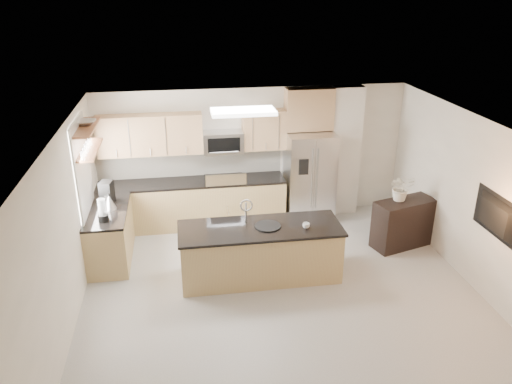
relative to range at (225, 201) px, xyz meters
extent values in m
plane|color=#B0ADA7|center=(0.60, -2.92, -0.47)|extent=(6.50, 6.50, 0.00)
cube|color=white|center=(0.60, -2.92, 2.13)|extent=(6.00, 6.50, 0.02)
cube|color=beige|center=(0.60, 0.33, 0.83)|extent=(6.00, 0.02, 2.60)
cube|color=beige|center=(-2.40, -2.92, 0.83)|extent=(0.02, 6.50, 2.60)
cube|color=beige|center=(3.60, -2.92, 0.83)|extent=(0.02, 6.50, 2.60)
cube|color=tan|center=(-0.63, 0.00, -0.03)|extent=(3.55, 0.65, 0.88)
cube|color=black|center=(-0.63, 0.00, 0.43)|extent=(3.55, 0.66, 0.04)
cube|color=silver|center=(-0.63, 0.32, 0.71)|extent=(3.55, 0.02, 0.52)
cube|color=tan|center=(-2.07, -1.07, -0.03)|extent=(0.65, 1.50, 0.88)
cube|color=black|center=(-2.07, -1.07, 0.43)|extent=(0.66, 1.50, 0.04)
cube|color=black|center=(0.00, 0.00, -0.02)|extent=(0.76, 0.64, 0.90)
cube|color=black|center=(0.00, 0.00, 0.44)|extent=(0.76, 0.62, 0.03)
cube|color=#BEBEC0|center=(0.00, -0.30, 0.56)|extent=(0.76, 0.04, 0.22)
cube|color=tan|center=(-1.34, 0.16, 1.35)|extent=(1.92, 0.33, 0.75)
cube|color=tan|center=(0.79, 0.16, 1.35)|extent=(0.82, 0.33, 0.75)
cube|color=#BEBEC0|center=(0.00, 0.13, 1.16)|extent=(0.76, 0.40, 0.40)
cube|color=black|center=(0.00, -0.07, 1.16)|extent=(0.60, 0.02, 0.28)
cube|color=#BEBEC0|center=(1.66, -0.05, 0.42)|extent=(0.92, 0.75, 1.78)
cube|color=gray|center=(1.66, -0.43, 0.42)|extent=(0.02, 0.01, 1.69)
cube|color=black|center=(1.44, -0.44, 0.78)|extent=(0.18, 0.03, 0.30)
cube|color=silver|center=(2.42, 0.18, 0.83)|extent=(0.60, 0.30, 2.60)
cube|color=white|center=(-2.38, -1.07, 1.18)|extent=(0.03, 1.05, 1.55)
cube|color=white|center=(-2.37, -1.07, 1.18)|extent=(0.03, 1.15, 1.65)
cube|color=#94613B|center=(-2.25, -0.97, 1.48)|extent=(0.30, 1.20, 0.04)
cube|color=#94613B|center=(-2.25, -0.97, 1.85)|extent=(0.30, 1.20, 0.04)
cube|color=white|center=(0.20, -1.32, 2.09)|extent=(1.00, 0.50, 0.06)
cube|color=tan|center=(0.35, -2.03, -0.05)|extent=(2.51, 0.88, 0.85)
cube|color=black|center=(0.35, -2.03, 0.40)|extent=(2.57, 0.94, 0.04)
cube|color=black|center=(0.16, -2.03, 0.38)|extent=(0.53, 0.39, 0.01)
cylinder|color=#BEBEC0|center=(0.16, -1.82, 0.59)|extent=(0.03, 0.03, 0.34)
torus|color=#BEBEC0|center=(0.16, -1.88, 0.74)|extent=(0.21, 0.03, 0.21)
cube|color=black|center=(3.06, -1.41, -0.04)|extent=(1.18, 0.75, 0.88)
imported|color=white|center=(1.05, -2.18, 0.46)|extent=(0.15, 0.15, 0.09)
cylinder|color=black|center=(0.47, -2.03, 0.43)|extent=(0.46, 0.46, 0.02)
cylinder|color=black|center=(-2.07, -1.49, 0.50)|extent=(0.16, 0.16, 0.11)
cylinder|color=silver|center=(-2.07, -1.49, 0.69)|extent=(0.12, 0.12, 0.27)
cone|color=#BEBEC0|center=(-2.02, -1.03, 0.57)|extent=(0.22, 0.22, 0.24)
cylinder|color=black|center=(-2.02, -1.03, 0.70)|extent=(0.04, 0.04, 0.04)
cube|color=black|center=(-2.09, -0.72, 0.63)|extent=(0.24, 0.28, 0.37)
cylinder|color=#BEBEC0|center=(-2.09, -0.79, 0.55)|extent=(0.12, 0.12, 0.13)
imported|color=#BEBEC0|center=(-2.25, -0.89, 1.91)|extent=(0.42, 0.42, 0.10)
imported|color=silver|center=(2.97, -1.35, 0.76)|extent=(0.71, 0.63, 0.71)
imported|color=black|center=(3.51, -3.12, 0.88)|extent=(0.14, 1.08, 0.62)
camera|label=1|loc=(-0.81, -8.89, 3.96)|focal=35.00mm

